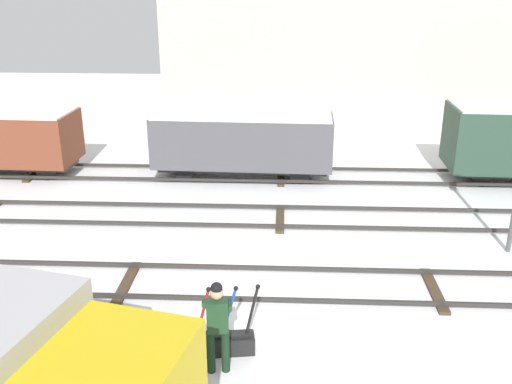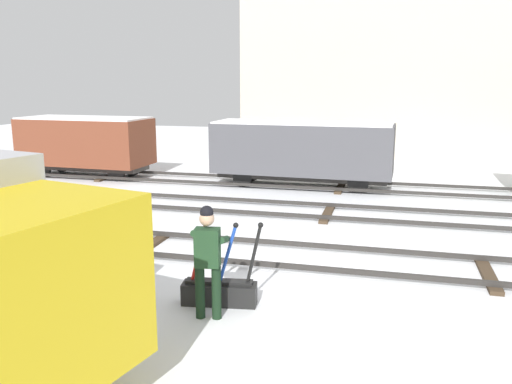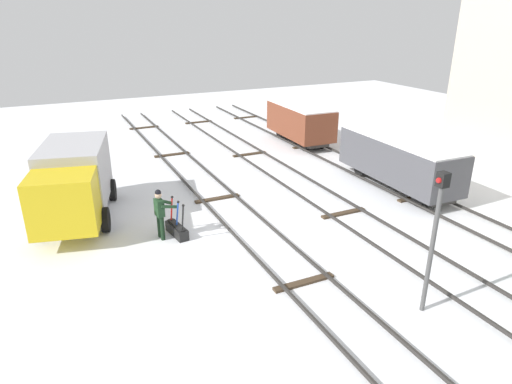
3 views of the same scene
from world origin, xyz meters
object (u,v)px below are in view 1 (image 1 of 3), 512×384
(switch_lever_frame, at_px, (222,341))
(freight_car_mid_siding, at_px, (243,141))
(freight_car_near_switch, at_px, (5,138))
(rail_worker, at_px, (217,321))

(switch_lever_frame, height_order, freight_car_mid_siding, freight_car_mid_siding)
(switch_lever_frame, distance_m, freight_car_near_switch, 13.41)
(switch_lever_frame, relative_size, rail_worker, 0.79)
(rail_worker, bearing_deg, freight_car_near_switch, 120.91)
(freight_car_mid_siding, bearing_deg, freight_car_near_switch, -178.03)
(switch_lever_frame, xyz_separation_m, freight_car_near_switch, (-8.71, 10.14, 1.08))
(rail_worker, height_order, freight_car_near_switch, freight_car_near_switch)
(switch_lever_frame, bearing_deg, freight_car_near_switch, 122.37)
(switch_lever_frame, xyz_separation_m, freight_car_mid_siding, (-0.31, 10.14, 1.07))
(rail_worker, relative_size, freight_car_near_switch, 0.36)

